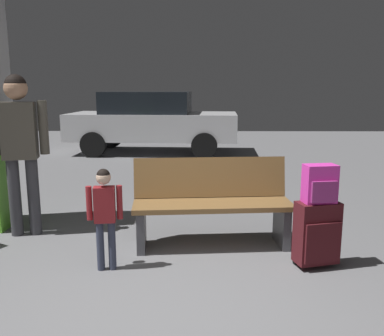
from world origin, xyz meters
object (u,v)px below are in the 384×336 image
(parked_car_far, at_px, (152,121))
(backpack_bright, at_px, (320,184))
(child, at_px, (105,209))
(suitcase, at_px, (317,233))
(bench, at_px, (212,203))
(adult, at_px, (20,138))

(parked_car_far, bearing_deg, backpack_bright, -72.04)
(child, bearing_deg, backpack_bright, 2.28)
(suitcase, height_order, parked_car_far, parked_car_far)
(child, distance_m, parked_car_far, 6.85)
(bench, height_order, adult, adult)
(suitcase, bearing_deg, bench, 149.15)
(bench, height_order, child, child)
(adult, bearing_deg, child, -39.59)
(parked_car_far, bearing_deg, suitcase, -72.03)
(parked_car_far, bearing_deg, bench, -78.48)
(bench, distance_m, suitcase, 1.09)
(child, xyz_separation_m, parked_car_far, (-0.31, 6.84, 0.24))
(adult, bearing_deg, parked_car_far, 82.55)
(suitcase, distance_m, child, 1.91)
(backpack_bright, height_order, parked_car_far, parked_car_far)
(bench, distance_m, child, 1.16)
(suitcase, distance_m, backpack_bright, 0.45)
(backpack_bright, bearing_deg, suitcase, 46.86)
(adult, height_order, parked_car_far, adult)
(suitcase, xyz_separation_m, adult, (-2.97, 0.82, 0.76))
(bench, relative_size, parked_car_far, 0.39)
(suitcase, relative_size, backpack_bright, 1.78)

